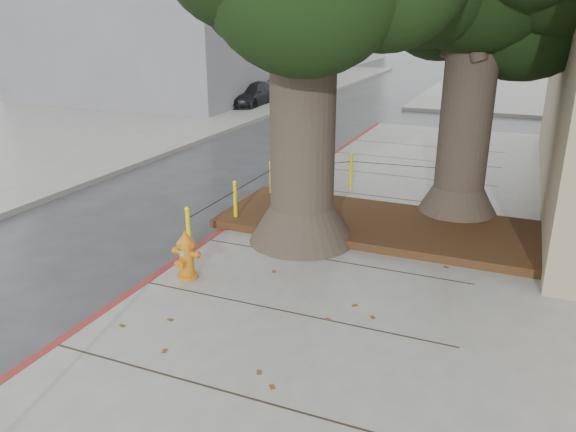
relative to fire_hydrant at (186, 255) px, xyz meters
name	(u,v)px	position (x,y,z in m)	size (l,w,h in m)	color
ground	(255,314)	(1.45, -0.41, -0.55)	(140.00, 140.00, 0.00)	#28282B
sidewalk_far	(576,92)	(7.45, 29.59, -0.48)	(16.00, 20.00, 0.15)	slate
sidewalk_opposite	(48,127)	(-12.55, 9.59, -0.48)	(14.00, 60.00, 0.15)	slate
curb_red	(220,234)	(-0.55, 2.09, -0.48)	(0.14, 26.00, 0.16)	maroon
planter_bed	(377,224)	(2.35, 3.49, -0.32)	(6.40, 2.60, 0.16)	black
bollard_ring	(306,188)	(0.58, 3.97, 0.11)	(3.79, 5.39, 0.95)	yellow
fire_hydrant	(186,255)	(0.00, 0.00, 0.00)	(0.43, 0.38, 0.83)	orange
car_dark	(250,95)	(-7.66, 17.79, 0.03)	(1.64, 4.04, 1.17)	black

